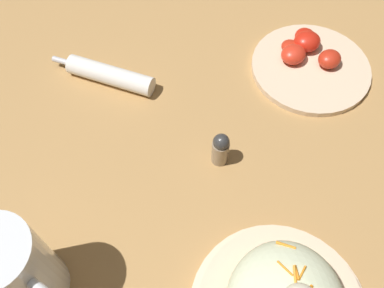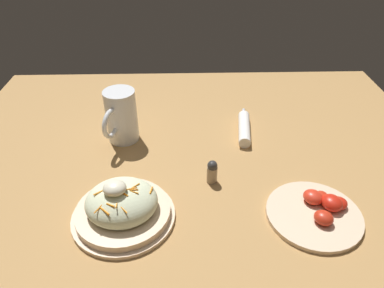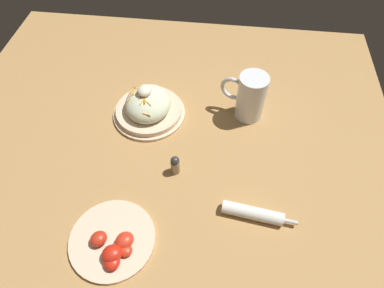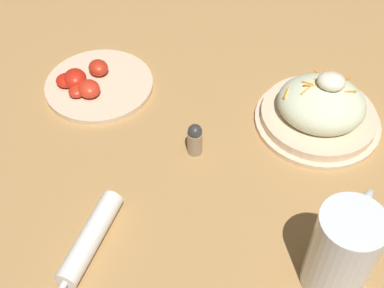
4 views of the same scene
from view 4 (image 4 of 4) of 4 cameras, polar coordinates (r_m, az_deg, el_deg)
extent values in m
plane|color=#B2844C|center=(0.96, 3.13, 0.83)|extent=(1.43, 1.43, 0.00)
cylinder|color=beige|center=(1.01, 13.53, 2.46)|extent=(0.23, 0.23, 0.01)
cylinder|color=beige|center=(1.00, 13.67, 3.02)|extent=(0.21, 0.21, 0.02)
ellipsoid|color=beige|center=(0.98, 13.99, 4.29)|extent=(0.16, 0.15, 0.08)
cylinder|color=orange|center=(0.96, 14.04, 6.62)|extent=(0.03, 0.02, 0.01)
cylinder|color=orange|center=(0.99, 14.51, 7.31)|extent=(0.00, 0.03, 0.01)
cylinder|color=orange|center=(0.95, 12.58, 6.34)|extent=(0.02, 0.01, 0.01)
cylinder|color=orange|center=(0.95, 13.07, 6.27)|extent=(0.03, 0.01, 0.01)
cylinder|color=orange|center=(0.97, 15.35, 6.44)|extent=(0.03, 0.01, 0.01)
cylinder|color=orange|center=(0.94, 12.37, 5.78)|extent=(0.02, 0.02, 0.01)
cylinder|color=orange|center=(0.96, 12.48, 6.58)|extent=(0.02, 0.01, 0.00)
cylinder|color=orange|center=(1.00, 15.86, 7.11)|extent=(0.02, 0.02, 0.01)
cylinder|color=orange|center=(0.95, 10.26, 5.49)|extent=(0.01, 0.03, 0.01)
cylinder|color=orange|center=(1.00, 13.61, 7.60)|extent=(0.02, 0.02, 0.01)
cylinder|color=orange|center=(1.00, 16.50, 6.75)|extent=(0.02, 0.03, 0.01)
cylinder|color=orange|center=(0.96, 16.95, 5.52)|extent=(0.02, 0.01, 0.01)
cylinder|color=orange|center=(0.99, 15.25, 7.17)|extent=(0.02, 0.01, 0.00)
ellipsoid|color=#EFEACC|center=(0.95, 15.02, 6.64)|extent=(0.05, 0.05, 0.03)
cylinder|color=white|center=(0.75, 16.09, -11.38)|extent=(0.09, 0.09, 0.16)
cylinder|color=gold|center=(0.79, 15.45, -12.93)|extent=(0.08, 0.08, 0.07)
cylinder|color=white|center=(0.75, 16.11, -11.33)|extent=(0.08, 0.08, 0.01)
torus|color=white|center=(0.78, 17.82, -7.57)|extent=(0.04, 0.08, 0.09)
cylinder|color=white|center=(0.82, -11.03, -10.01)|extent=(0.05, 0.16, 0.03)
cylinder|color=beige|center=(1.07, -10.12, 6.39)|extent=(0.22, 0.22, 0.01)
ellipsoid|color=red|center=(1.08, -10.23, 8.22)|extent=(0.06, 0.06, 0.03)
ellipsoid|color=red|center=(1.04, -12.43, 5.71)|extent=(0.05, 0.05, 0.02)
ellipsoid|color=red|center=(1.03, -11.23, 5.96)|extent=(0.06, 0.06, 0.03)
ellipsoid|color=red|center=(1.06, -12.70, 7.03)|extent=(0.06, 0.07, 0.03)
ellipsoid|color=red|center=(1.07, -13.55, 6.81)|extent=(0.05, 0.05, 0.02)
cylinder|color=gray|center=(0.92, 0.32, 0.15)|extent=(0.03, 0.03, 0.05)
sphere|color=#333333|center=(0.90, 0.32, 1.41)|extent=(0.03, 0.03, 0.03)
camera|label=1|loc=(0.68, 34.41, 30.12)|focal=38.37mm
camera|label=2|loc=(1.30, 13.61, 43.09)|focal=33.47mm
camera|label=3|loc=(0.82, -57.87, 40.97)|focal=31.31mm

